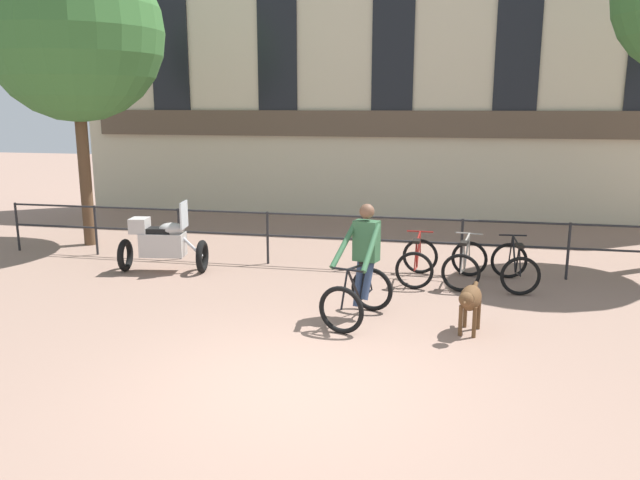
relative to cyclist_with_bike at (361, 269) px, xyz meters
name	(u,v)px	position (x,y,z in m)	size (l,w,h in m)	color
ground_plane	(297,384)	(-0.40, -2.34, -0.76)	(60.00, 60.00, 0.00)	#8E7060
canal_railing	(362,233)	(-0.40, 2.86, -0.05)	(15.05, 0.05, 1.05)	#232326
building_facade	(394,59)	(-0.40, 8.65, 3.54)	(18.00, 0.72, 8.64)	beige
cyclist_with_bike	(361,269)	(0.00, 0.00, 0.00)	(0.97, 1.31, 1.70)	black
dog	(470,299)	(1.55, -0.30, -0.27)	(0.39, 0.97, 0.69)	brown
parked_motorcycle	(162,243)	(-4.05, 1.87, -0.20)	(1.67, 0.84, 1.35)	black
parked_bicycle_near_lamp	(417,262)	(0.70, 2.21, -0.41)	(0.71, 1.14, 0.86)	black
parked_bicycle_mid_left	(465,264)	(1.54, 2.21, -0.41)	(0.83, 1.20, 0.86)	black
parked_bicycle_mid_right	(515,267)	(2.37, 2.21, -0.41)	(0.76, 1.16, 0.86)	black
tree_canalside_left	(74,32)	(-6.72, 3.72, 3.84)	(3.79, 3.79, 6.52)	brown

